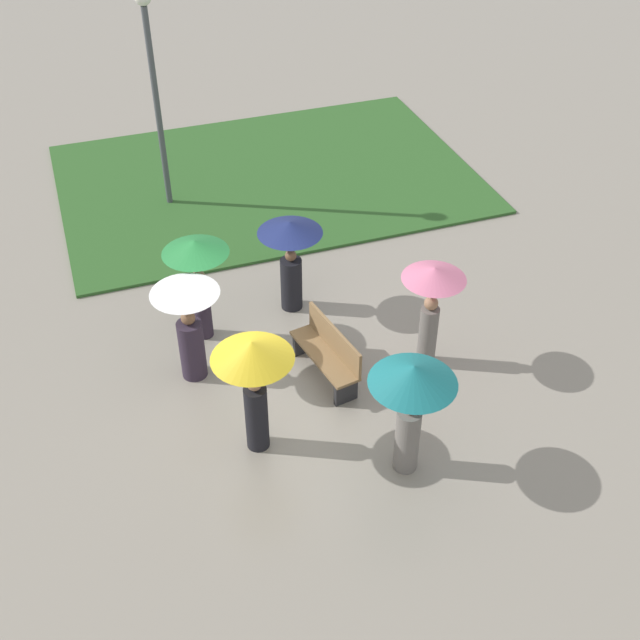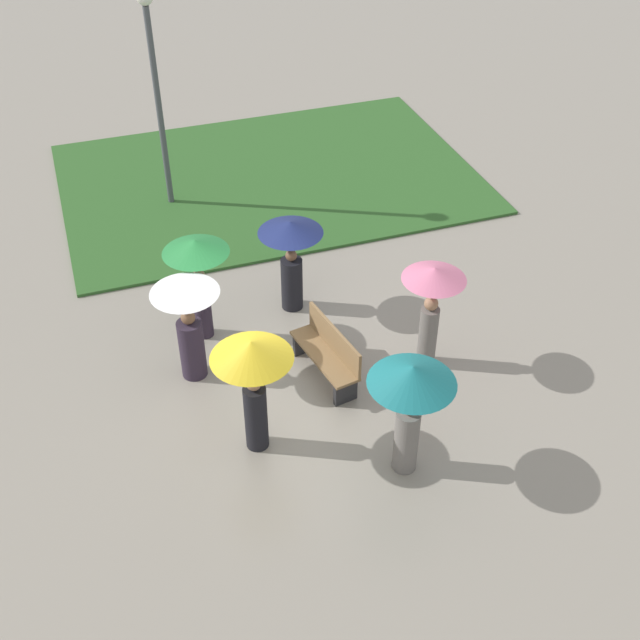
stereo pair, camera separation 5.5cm
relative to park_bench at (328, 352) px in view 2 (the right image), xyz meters
name	(u,v)px [view 2 (the right image)]	position (x,y,z in m)	size (l,w,h in m)	color
ground_plane	(269,378)	(-0.22, -0.90, -0.46)	(90.00, 90.00, 0.00)	gray
lawn_patch_near	(269,178)	(-6.42, 0.88, -0.43)	(6.17, 8.86, 0.06)	#2D5B26
park_bench	(328,352)	(0.00, 0.00, 0.00)	(1.56, 0.68, 0.90)	brown
lamp_post	(154,73)	(-6.07, -1.35, 2.35)	(0.32, 0.32, 4.37)	#474C51
crowd_person_yellow	(253,368)	(1.07, -1.44, 1.01)	(1.12, 1.12, 1.92)	black
crowd_person_teal	(411,392)	(2.13, 0.38, 0.97)	(1.16, 1.16, 1.86)	slate
crowd_person_white	(188,316)	(-0.70, -1.98, 0.71)	(1.04, 1.04, 1.78)	#2D2333
crowd_person_green	(197,265)	(-1.61, -1.62, 0.95)	(1.06, 1.06, 1.86)	#2D2333
crowd_person_navy	(291,248)	(-1.87, 0.00, 0.75)	(1.09, 1.09, 1.72)	black
crowd_person_pink	(432,296)	(0.23, 1.58, 0.87)	(0.98, 0.98, 1.83)	slate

